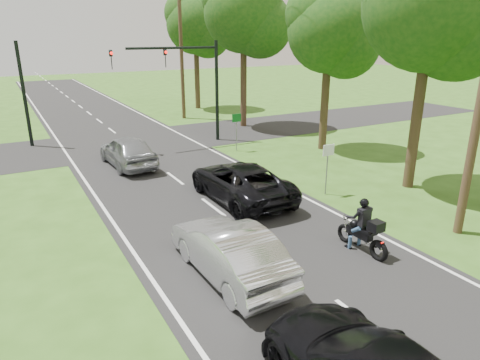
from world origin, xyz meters
name	(u,v)px	position (x,y,z in m)	size (l,w,h in m)	color
ground	(270,251)	(0.00, 0.00, 0.00)	(140.00, 140.00, 0.00)	#305417
road	(161,167)	(0.00, 10.00, 0.01)	(8.00, 100.00, 0.01)	black
cross_road	(128,143)	(0.00, 16.00, 0.01)	(60.00, 7.00, 0.01)	black
motorcycle_rider	(364,231)	(2.42, -1.42, 0.68)	(0.57, 2.01, 1.73)	black
dark_suv	(240,181)	(1.34, 4.23, 0.76)	(2.48, 5.38, 1.49)	black
silver_sedan	(229,251)	(-1.76, -0.64, 0.76)	(1.58, 4.53, 1.49)	silver
silver_suv	(128,151)	(-1.31, 11.02, 0.80)	(1.85, 4.61, 1.57)	#96999D
traffic_signal	(188,74)	(3.34, 14.00, 4.14)	(6.38, 0.44, 6.00)	black
signal_pole_far	(24,95)	(-5.20, 18.00, 3.00)	(0.20, 0.20, 6.00)	black
utility_pole_far	(181,52)	(6.20, 22.00, 5.08)	(1.60, 0.28, 10.00)	#4E3823
sign_white	(328,157)	(4.70, 2.98, 1.60)	(0.55, 0.07, 2.12)	slate
sign_green	(237,123)	(4.90, 10.98, 1.60)	(0.55, 0.07, 2.12)	slate
tree_row_b	(441,12)	(8.79, 1.76, 7.13)	(5.60, 5.43, 10.06)	#332316
tree_row_c	(335,36)	(9.75, 8.80, 6.23)	(4.80, 4.65, 8.76)	#332316
tree_row_d	(249,17)	(9.10, 16.76, 7.43)	(5.76, 5.58, 10.45)	#332316
tree_row_e	(200,28)	(9.48, 25.78, 6.83)	(5.28, 5.12, 9.61)	#332316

